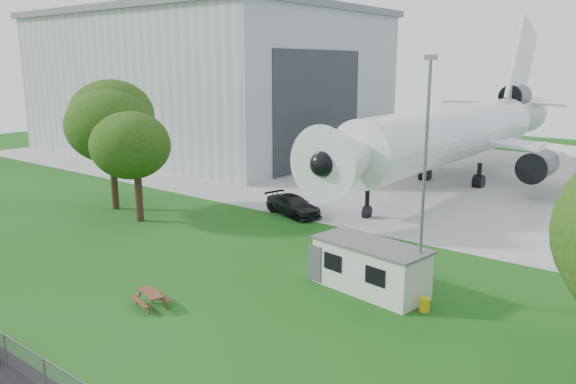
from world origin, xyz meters
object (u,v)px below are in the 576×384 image
Objects in this scene: hangar at (206,82)px; site_cabin at (370,267)px; picnic_west at (152,306)px; airliner at (457,131)px.

hangar is 6.22× the size of site_cabin.
picnic_west is (-7.44, -8.46, -1.31)m from site_cabin.
site_cabin is 11.34m from picnic_west.
picnic_west is at bearing -46.81° from hangar.
site_cabin is at bearing 65.09° from picnic_west.
hangar is at bearing 179.78° from airliner.
picnic_west is at bearing -89.83° from airliner.
picnic_west is (36.08, -38.44, -9.41)m from hangar.
site_cabin is 3.84× the size of picnic_west.
hangar is 23.89× the size of picnic_west.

